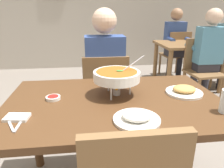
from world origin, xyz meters
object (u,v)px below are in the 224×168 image
object	(u,v)px
chair_diner_main	(105,93)
dining_table_far	(188,51)
curry_bowl	(117,76)
dining_table_main	(115,115)
chair_bg_left	(176,52)
chair_bg_right	(223,58)
patron_bg_middle	(207,50)
sauce_dish	(53,98)
chair_bg_middle	(201,66)
diner_main	(105,69)
rice_plate	(137,118)
appetizer_plate	(184,91)
patron_bg_left	(175,40)

from	to	relation	value
chair_diner_main	dining_table_far	world-z (taller)	chair_diner_main
chair_diner_main	curry_bowl	size ratio (longest dim) A/B	2.71
dining_table_main	chair_bg_left	size ratio (longest dim) A/B	1.50
chair_diner_main	chair_bg_right	xyz separation A→B (m)	(2.11, 1.29, 0.00)
chair_diner_main	patron_bg_middle	world-z (taller)	patron_bg_middle
sauce_dish	dining_table_far	bearing A→B (deg)	47.11
chair_bg_right	chair_bg_middle	bearing A→B (deg)	-145.65
dining_table_far	chair_bg_right	distance (m)	0.61
chair_bg_left	diner_main	bearing A→B (deg)	-129.54
rice_plate	chair_bg_left	size ratio (longest dim) A/B	0.27
appetizer_plate	patron_bg_left	bearing A→B (deg)	68.39
dining_table_far	chair_bg_right	size ratio (longest dim) A/B	1.11
diner_main	chair_bg_middle	xyz separation A→B (m)	(1.47, 0.82, -0.24)
sauce_dish	diner_main	bearing A→B (deg)	61.42
dining_table_main	chair_diner_main	size ratio (longest dim) A/B	1.50
chair_diner_main	curry_bowl	world-z (taller)	curry_bowl
rice_plate	appetizer_plate	distance (m)	0.51
chair_bg_left	chair_bg_middle	size ratio (longest dim) A/B	1.00
chair_diner_main	appetizer_plate	distance (m)	0.87
patron_bg_left	patron_bg_middle	distance (m)	1.05
chair_bg_middle	patron_bg_middle	size ratio (longest dim) A/B	0.69
rice_plate	chair_bg_left	bearing A→B (deg)	63.13
chair_bg_left	patron_bg_left	bearing A→B (deg)	173.74
chair_diner_main	appetizer_plate	world-z (taller)	chair_diner_main
curry_bowl	dining_table_far	world-z (taller)	curry_bowl
appetizer_plate	sauce_dish	distance (m)	0.86
chair_diner_main	rice_plate	distance (m)	1.04
patron_bg_left	dining_table_main	bearing A→B (deg)	-119.66
patron_bg_left	chair_bg_left	bearing A→B (deg)	-6.26
diner_main	curry_bowl	xyz separation A→B (m)	(0.02, -0.68, 0.15)
chair_diner_main	patron_bg_left	world-z (taller)	patron_bg_left
chair_bg_left	chair_bg_middle	xyz separation A→B (m)	(-0.08, -1.05, 0.00)
sauce_dish	chair_bg_right	world-z (taller)	chair_bg_right
sauce_dish	dining_table_far	size ratio (longest dim) A/B	0.09
dining_table_main	curry_bowl	bearing A→B (deg)	74.43
diner_main	dining_table_far	distance (m)	2.03
sauce_dish	appetizer_plate	bearing A→B (deg)	-0.33
diner_main	chair_bg_middle	size ratio (longest dim) A/B	1.46
chair_diner_main	diner_main	bearing A→B (deg)	90.00
appetizer_plate	chair_bg_left	world-z (taller)	chair_bg_left
dining_table_main	curry_bowl	xyz separation A→B (m)	(0.02, 0.08, 0.24)
curry_bowl	dining_table_far	distance (m)	2.53
appetizer_plate	patron_bg_middle	bearing A→B (deg)	55.34
patron_bg_middle	sauce_dish	bearing A→B (deg)	-141.47
sauce_dish	dining_table_far	world-z (taller)	sauce_dish
chair_bg_left	chair_diner_main	bearing A→B (deg)	-129.05
diner_main	chair_bg_middle	world-z (taller)	diner_main
chair_bg_right	sauce_dish	bearing A→B (deg)	-141.79
curry_bowl	chair_bg_right	bearing A→B (deg)	42.82
chair_bg_right	dining_table_far	bearing A→B (deg)	171.94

